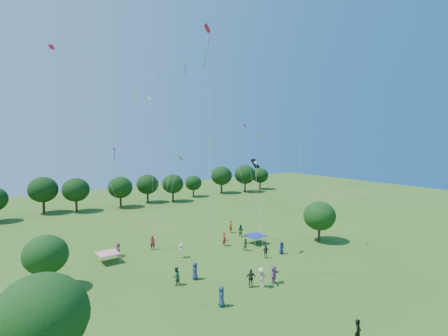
{
  "coord_description": "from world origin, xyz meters",
  "views": [
    {
      "loc": [
        -19.49,
        -12.46,
        14.05
      ],
      "look_at": [
        0.0,
        14.0,
        11.0
      ],
      "focal_mm": 28.0,
      "sensor_mm": 36.0,
      "label": 1
    }
  ],
  "objects_px": {
    "tent_blue": "(256,236)",
    "red_high_kite": "(208,70)",
    "near_tree_west": "(41,316)",
    "near_tree_north": "(46,255)",
    "pirate_kite": "(256,165)",
    "near_tree_east": "(319,216)",
    "tent_red_stripe": "(108,253)",
    "man_in_black": "(358,332)"
  },
  "relations": [
    {
      "from": "pirate_kite",
      "to": "tent_blue",
      "type": "bearing_deg",
      "value": 47.32
    },
    {
      "from": "near_tree_west",
      "to": "near_tree_north",
      "type": "xyz_separation_m",
      "value": [
        2.36,
        13.16,
        -0.65
      ]
    },
    {
      "from": "red_high_kite",
      "to": "tent_red_stripe",
      "type": "bearing_deg",
      "value": 118.69
    },
    {
      "from": "near_tree_north",
      "to": "tent_red_stripe",
      "type": "relative_size",
      "value": 2.32
    },
    {
      "from": "near_tree_east",
      "to": "tent_blue",
      "type": "xyz_separation_m",
      "value": [
        -7.49,
        4.27,
        -2.39
      ]
    },
    {
      "from": "pirate_kite",
      "to": "tent_red_stripe",
      "type": "bearing_deg",
      "value": 152.31
    },
    {
      "from": "near_tree_east",
      "to": "near_tree_north",
      "type": "bearing_deg",
      "value": 170.84
    },
    {
      "from": "near_tree_west",
      "to": "man_in_black",
      "type": "distance_m",
      "value": 19.84
    },
    {
      "from": "man_in_black",
      "to": "near_tree_east",
      "type": "bearing_deg",
      "value": 12.05
    },
    {
      "from": "man_in_black",
      "to": "pirate_kite",
      "type": "xyz_separation_m",
      "value": [
        6.3,
        17.59,
        9.79
      ]
    },
    {
      "from": "near_tree_west",
      "to": "tent_blue",
      "type": "distance_m",
      "value": 29.7
    },
    {
      "from": "near_tree_west",
      "to": "red_high_kite",
      "type": "relative_size",
      "value": 0.28
    },
    {
      "from": "tent_red_stripe",
      "to": "red_high_kite",
      "type": "bearing_deg",
      "value": -61.31
    },
    {
      "from": "tent_blue",
      "to": "man_in_black",
      "type": "distance_m",
      "value": 22.73
    },
    {
      "from": "man_in_black",
      "to": "near_tree_west",
      "type": "bearing_deg",
      "value": 121.71
    },
    {
      "from": "near_tree_west",
      "to": "tent_blue",
      "type": "bearing_deg",
      "value": 24.52
    },
    {
      "from": "near_tree_north",
      "to": "pirate_kite",
      "type": "height_order",
      "value": "pirate_kite"
    },
    {
      "from": "near_tree_west",
      "to": "near_tree_north",
      "type": "relative_size",
      "value": 1.24
    },
    {
      "from": "near_tree_north",
      "to": "red_high_kite",
      "type": "xyz_separation_m",
      "value": [
        12.82,
        -7.37,
        16.7
      ]
    },
    {
      "from": "tent_blue",
      "to": "red_high_kite",
      "type": "distance_m",
      "value": 23.22
    },
    {
      "from": "tent_blue",
      "to": "red_high_kite",
      "type": "height_order",
      "value": "red_high_kite"
    },
    {
      "from": "near_tree_north",
      "to": "red_high_kite",
      "type": "height_order",
      "value": "red_high_kite"
    },
    {
      "from": "tent_red_stripe",
      "to": "tent_blue",
      "type": "height_order",
      "value": "same"
    },
    {
      "from": "near_tree_west",
      "to": "man_in_black",
      "type": "xyz_separation_m",
      "value": [
        17.66,
        -8.5,
        -3.07
      ]
    },
    {
      "from": "near_tree_east",
      "to": "near_tree_west",
      "type": "bearing_deg",
      "value": -166.9
    },
    {
      "from": "man_in_black",
      "to": "pirate_kite",
      "type": "distance_m",
      "value": 21.09
    },
    {
      "from": "tent_blue",
      "to": "pirate_kite",
      "type": "xyz_separation_m",
      "value": [
        -2.94,
        -3.18,
        9.65
      ]
    },
    {
      "from": "tent_blue",
      "to": "pirate_kite",
      "type": "height_order",
      "value": "pirate_kite"
    },
    {
      "from": "tent_red_stripe",
      "to": "tent_blue",
      "type": "bearing_deg",
      "value": -14.52
    },
    {
      "from": "near_tree_east",
      "to": "red_high_kite",
      "type": "distance_m",
      "value": 25.47
    },
    {
      "from": "near_tree_east",
      "to": "man_in_black",
      "type": "height_order",
      "value": "near_tree_east"
    },
    {
      "from": "tent_red_stripe",
      "to": "tent_blue",
      "type": "distance_m",
      "value": 18.36
    },
    {
      "from": "man_in_black",
      "to": "red_high_kite",
      "type": "height_order",
      "value": "red_high_kite"
    },
    {
      "from": "near_tree_east",
      "to": "man_in_black",
      "type": "xyz_separation_m",
      "value": [
        -16.72,
        -16.5,
        -2.53
      ]
    },
    {
      "from": "tent_red_stripe",
      "to": "man_in_black",
      "type": "relative_size",
      "value": 1.23
    },
    {
      "from": "near_tree_north",
      "to": "tent_blue",
      "type": "distance_m",
      "value": 24.65
    },
    {
      "from": "near_tree_north",
      "to": "pirate_kite",
      "type": "distance_m",
      "value": 23.18
    },
    {
      "from": "near_tree_north",
      "to": "tent_blue",
      "type": "xyz_separation_m",
      "value": [
        24.53,
        -0.89,
        -2.28
      ]
    },
    {
      "from": "tent_red_stripe",
      "to": "red_high_kite",
      "type": "height_order",
      "value": "red_high_kite"
    },
    {
      "from": "near_tree_west",
      "to": "tent_red_stripe",
      "type": "height_order",
      "value": "near_tree_west"
    },
    {
      "from": "tent_red_stripe",
      "to": "pirate_kite",
      "type": "bearing_deg",
      "value": -27.69
    },
    {
      "from": "near_tree_east",
      "to": "red_high_kite",
      "type": "relative_size",
      "value": 0.23
    }
  ]
}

